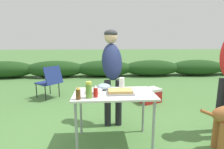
{
  "coord_description": "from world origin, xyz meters",
  "views": [
    {
      "loc": [
        -0.19,
        -2.3,
        1.43
      ],
      "look_at": [
        0.01,
        0.56,
        0.89
      ],
      "focal_mm": 28.0,
      "sensor_mm": 36.0,
      "label": 1
    }
  ],
  "objects_px": {
    "beer_bottle": "(78,93)",
    "cooler_box": "(150,95)",
    "mixing_bowl": "(104,87)",
    "relish_jar": "(89,90)",
    "plate_stack": "(94,91)",
    "ketchup_bottle": "(96,91)",
    "camp_chair_green_behind_table": "(50,80)",
    "paper_cup_stack": "(122,83)",
    "standing_person_in_dark_puffer": "(112,65)",
    "food_tray": "(120,92)",
    "folding_table": "(114,98)"
  },
  "relations": [
    {
      "from": "beer_bottle",
      "to": "camp_chair_green_behind_table",
      "type": "height_order",
      "value": "beer_bottle"
    },
    {
      "from": "folding_table",
      "to": "food_tray",
      "type": "distance_m",
      "value": 0.14
    },
    {
      "from": "ketchup_bottle",
      "to": "standing_person_in_dark_puffer",
      "type": "distance_m",
      "value": 0.88
    },
    {
      "from": "relish_jar",
      "to": "beer_bottle",
      "type": "bearing_deg",
      "value": -158.92
    },
    {
      "from": "plate_stack",
      "to": "mixing_bowl",
      "type": "relative_size",
      "value": 1.18
    },
    {
      "from": "folding_table",
      "to": "camp_chair_green_behind_table",
      "type": "bearing_deg",
      "value": 124.67
    },
    {
      "from": "plate_stack",
      "to": "paper_cup_stack",
      "type": "height_order",
      "value": "paper_cup_stack"
    },
    {
      "from": "food_tray",
      "to": "paper_cup_stack",
      "type": "xyz_separation_m",
      "value": [
        0.05,
        0.27,
        0.06
      ]
    },
    {
      "from": "food_tray",
      "to": "cooler_box",
      "type": "xyz_separation_m",
      "value": [
        0.91,
        1.67,
        -0.6
      ]
    },
    {
      "from": "folding_table",
      "to": "mixing_bowl",
      "type": "bearing_deg",
      "value": 125.49
    },
    {
      "from": "plate_stack",
      "to": "beer_bottle",
      "type": "xyz_separation_m",
      "value": [
        -0.18,
        -0.25,
        0.05
      ]
    },
    {
      "from": "relish_jar",
      "to": "beer_bottle",
      "type": "distance_m",
      "value": 0.14
    },
    {
      "from": "plate_stack",
      "to": "camp_chair_green_behind_table",
      "type": "xyz_separation_m",
      "value": [
        -1.19,
        2.1,
        -0.29
      ]
    },
    {
      "from": "beer_bottle",
      "to": "mixing_bowl",
      "type": "bearing_deg",
      "value": 52.77
    },
    {
      "from": "ketchup_bottle",
      "to": "camp_chair_green_behind_table",
      "type": "distance_m",
      "value": 2.61
    },
    {
      "from": "mixing_bowl",
      "to": "ketchup_bottle",
      "type": "distance_m",
      "value": 0.37
    },
    {
      "from": "beer_bottle",
      "to": "standing_person_in_dark_puffer",
      "type": "xyz_separation_m",
      "value": [
        0.47,
        0.88,
        0.22
      ]
    },
    {
      "from": "paper_cup_stack",
      "to": "relish_jar",
      "type": "distance_m",
      "value": 0.63
    },
    {
      "from": "plate_stack",
      "to": "ketchup_bottle",
      "type": "relative_size",
      "value": 1.47
    },
    {
      "from": "mixing_bowl",
      "to": "standing_person_in_dark_puffer",
      "type": "bearing_deg",
      "value": 71.82
    },
    {
      "from": "folding_table",
      "to": "plate_stack",
      "type": "relative_size",
      "value": 4.72
    },
    {
      "from": "food_tray",
      "to": "camp_chair_green_behind_table",
      "type": "height_order",
      "value": "camp_chair_green_behind_table"
    },
    {
      "from": "paper_cup_stack",
      "to": "standing_person_in_dark_puffer",
      "type": "relative_size",
      "value": 0.1
    },
    {
      "from": "mixing_bowl",
      "to": "standing_person_in_dark_puffer",
      "type": "relative_size",
      "value": 0.12
    },
    {
      "from": "paper_cup_stack",
      "to": "ketchup_bottle",
      "type": "xyz_separation_m",
      "value": [
        -0.38,
        -0.4,
        -0.01
      ]
    },
    {
      "from": "mixing_bowl",
      "to": "camp_chair_green_behind_table",
      "type": "height_order",
      "value": "camp_chair_green_behind_table"
    },
    {
      "from": "standing_person_in_dark_puffer",
      "to": "camp_chair_green_behind_table",
      "type": "bearing_deg",
      "value": 129.76
    },
    {
      "from": "plate_stack",
      "to": "ketchup_bottle",
      "type": "height_order",
      "value": "ketchup_bottle"
    },
    {
      "from": "beer_bottle",
      "to": "cooler_box",
      "type": "xyz_separation_m",
      "value": [
        1.45,
        1.87,
        -0.65
      ]
    },
    {
      "from": "cooler_box",
      "to": "plate_stack",
      "type": "bearing_deg",
      "value": -150.51
    },
    {
      "from": "cooler_box",
      "to": "folding_table",
      "type": "bearing_deg",
      "value": -143.75
    },
    {
      "from": "folding_table",
      "to": "ketchup_bottle",
      "type": "bearing_deg",
      "value": -145.64
    },
    {
      "from": "paper_cup_stack",
      "to": "cooler_box",
      "type": "height_order",
      "value": "paper_cup_stack"
    },
    {
      "from": "folding_table",
      "to": "relish_jar",
      "type": "bearing_deg",
      "value": -149.68
    },
    {
      "from": "folding_table",
      "to": "paper_cup_stack",
      "type": "distance_m",
      "value": 0.31
    },
    {
      "from": "paper_cup_stack",
      "to": "camp_chair_green_behind_table",
      "type": "height_order",
      "value": "paper_cup_stack"
    },
    {
      "from": "folding_table",
      "to": "relish_jar",
      "type": "relative_size",
      "value": 5.32
    },
    {
      "from": "relish_jar",
      "to": "standing_person_in_dark_puffer",
      "type": "distance_m",
      "value": 0.92
    },
    {
      "from": "relish_jar",
      "to": "paper_cup_stack",
      "type": "bearing_deg",
      "value": 42.06
    },
    {
      "from": "beer_bottle",
      "to": "camp_chair_green_behind_table",
      "type": "relative_size",
      "value": 0.2
    },
    {
      "from": "mixing_bowl",
      "to": "relish_jar",
      "type": "relative_size",
      "value": 0.96
    },
    {
      "from": "food_tray",
      "to": "ketchup_bottle",
      "type": "distance_m",
      "value": 0.35
    },
    {
      "from": "mixing_bowl",
      "to": "camp_chair_green_behind_table",
      "type": "relative_size",
      "value": 0.24
    },
    {
      "from": "standing_person_in_dark_puffer",
      "to": "cooler_box",
      "type": "relative_size",
      "value": 2.89
    },
    {
      "from": "folding_table",
      "to": "standing_person_in_dark_puffer",
      "type": "relative_size",
      "value": 0.67
    },
    {
      "from": "food_tray",
      "to": "beer_bottle",
      "type": "relative_size",
      "value": 2.25
    },
    {
      "from": "paper_cup_stack",
      "to": "folding_table",
      "type": "bearing_deg",
      "value": -121.01
    },
    {
      "from": "beer_bottle",
      "to": "camp_chair_green_behind_table",
      "type": "xyz_separation_m",
      "value": [
        -1.01,
        2.36,
        -0.35
      ]
    },
    {
      "from": "relish_jar",
      "to": "ketchup_bottle",
      "type": "bearing_deg",
      "value": 16.43
    },
    {
      "from": "camp_chair_green_behind_table",
      "to": "cooler_box",
      "type": "relative_size",
      "value": 1.47
    }
  ]
}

